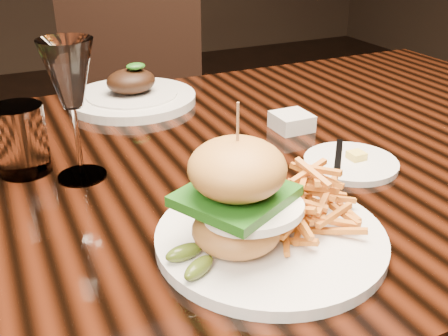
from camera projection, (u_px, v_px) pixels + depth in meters
name	position (u px, v px, depth m)	size (l,w,h in m)	color
dining_table	(222.00, 198.00, 0.89)	(1.60, 0.90, 0.75)	black
burger_plate	(270.00, 208.00, 0.61)	(0.28, 0.28, 0.19)	silver
side_saucer	(351.00, 163.00, 0.83)	(0.15, 0.15, 0.02)	silver
ramekin	(292.00, 122.00, 0.96)	(0.07, 0.07, 0.03)	silver
wine_glass	(69.00, 79.00, 0.73)	(0.08, 0.08, 0.21)	white
water_tumbler	(21.00, 140.00, 0.79)	(0.08, 0.08, 0.11)	white
far_dish	(132.00, 95.00, 1.09)	(0.26, 0.26, 0.09)	silver
chair_far	(135.00, 106.00, 1.71)	(0.58, 0.58, 0.95)	black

